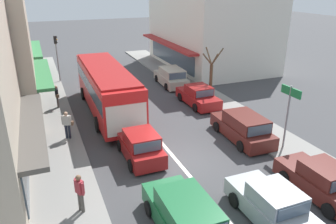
{
  "coord_description": "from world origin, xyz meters",
  "views": [
    {
      "loc": [
        -5.92,
        -13.39,
        8.55
      ],
      "look_at": [
        0.99,
        3.7,
        1.2
      ],
      "focal_mm": 35.0,
      "sensor_mm": 36.0,
      "label": 1
    }
  ],
  "objects_px": {
    "hatchback_behind_bus_mid": "(140,146)",
    "parked_sedan_kerb_third": "(198,96)",
    "wagon_behind_bus_near": "(185,217)",
    "parked_sedan_kerb_front": "(322,182)",
    "sedan_queue_far_back": "(273,206)",
    "pedestrian_with_handbag_near": "(67,123)",
    "pedestrian_far_walker": "(80,191)",
    "parked_wagon_kerb_rear": "(171,77)",
    "traffic_light_downstreet": "(57,51)",
    "parked_wagon_kerb_second": "(243,128)",
    "directional_road_sign": "(289,103)",
    "pedestrian_browsing_midblock": "(57,95)",
    "street_tree_right": "(211,77)",
    "city_bus": "(107,87)"
  },
  "relations": [
    {
      "from": "directional_road_sign",
      "to": "hatchback_behind_bus_mid",
      "type": "bearing_deg",
      "value": 165.76
    },
    {
      "from": "hatchback_behind_bus_mid",
      "to": "street_tree_right",
      "type": "xyz_separation_m",
      "value": [
        7.65,
        6.48,
        1.18
      ]
    },
    {
      "from": "city_bus",
      "to": "wagon_behind_bus_near",
      "type": "height_order",
      "value": "city_bus"
    },
    {
      "from": "parked_wagon_kerb_rear",
      "to": "parked_sedan_kerb_front",
      "type": "bearing_deg",
      "value": -90.7
    },
    {
      "from": "parked_wagon_kerb_rear",
      "to": "directional_road_sign",
      "type": "relative_size",
      "value": 1.27
    },
    {
      "from": "parked_wagon_kerb_rear",
      "to": "parked_wagon_kerb_second",
      "type": "bearing_deg",
      "value": -91.42
    },
    {
      "from": "hatchback_behind_bus_mid",
      "to": "parked_sedan_kerb_third",
      "type": "xyz_separation_m",
      "value": [
        6.38,
        6.05,
        -0.05
      ]
    },
    {
      "from": "wagon_behind_bus_near",
      "to": "city_bus",
      "type": "bearing_deg",
      "value": 89.9
    },
    {
      "from": "sedan_queue_far_back",
      "to": "pedestrian_browsing_midblock",
      "type": "xyz_separation_m",
      "value": [
        -6.56,
        15.45,
        0.4
      ]
    },
    {
      "from": "city_bus",
      "to": "pedestrian_browsing_midblock",
      "type": "relative_size",
      "value": 6.68
    },
    {
      "from": "parked_sedan_kerb_front",
      "to": "sedan_queue_far_back",
      "type": "bearing_deg",
      "value": -169.45
    },
    {
      "from": "traffic_light_downstreet",
      "to": "pedestrian_browsing_midblock",
      "type": "xyz_separation_m",
      "value": [
        -0.74,
        -7.01,
        -1.79
      ]
    },
    {
      "from": "traffic_light_downstreet",
      "to": "pedestrian_with_handbag_near",
      "type": "distance_m",
      "value": 12.59
    },
    {
      "from": "hatchback_behind_bus_mid",
      "to": "sedan_queue_far_back",
      "type": "relative_size",
      "value": 0.88
    },
    {
      "from": "parked_sedan_kerb_front",
      "to": "parked_wagon_kerb_rear",
      "type": "height_order",
      "value": "parked_wagon_kerb_rear"
    },
    {
      "from": "sedan_queue_far_back",
      "to": "parked_wagon_kerb_second",
      "type": "relative_size",
      "value": 0.92
    },
    {
      "from": "traffic_light_downstreet",
      "to": "directional_road_sign",
      "type": "height_order",
      "value": "traffic_light_downstreet"
    },
    {
      "from": "city_bus",
      "to": "parked_sedan_kerb_third",
      "type": "xyz_separation_m",
      "value": [
        6.54,
        -1.0,
        -1.22
      ]
    },
    {
      "from": "sedan_queue_far_back",
      "to": "street_tree_right",
      "type": "relative_size",
      "value": 1.04
    },
    {
      "from": "sedan_queue_far_back",
      "to": "directional_road_sign",
      "type": "xyz_separation_m",
      "value": [
        4.38,
        4.56,
        2.01
      ]
    },
    {
      "from": "hatchback_behind_bus_mid",
      "to": "sedan_queue_far_back",
      "type": "bearing_deg",
      "value": -63.74
    },
    {
      "from": "traffic_light_downstreet",
      "to": "directional_road_sign",
      "type": "relative_size",
      "value": 1.17
    },
    {
      "from": "pedestrian_with_handbag_near",
      "to": "pedestrian_far_walker",
      "type": "bearing_deg",
      "value": -92.11
    },
    {
      "from": "parked_wagon_kerb_second",
      "to": "pedestrian_browsing_midblock",
      "type": "bearing_deg",
      "value": 136.29
    },
    {
      "from": "city_bus",
      "to": "pedestrian_with_handbag_near",
      "type": "bearing_deg",
      "value": -131.2
    },
    {
      "from": "hatchback_behind_bus_mid",
      "to": "parked_wagon_kerb_second",
      "type": "relative_size",
      "value": 0.81
    },
    {
      "from": "pedestrian_far_walker",
      "to": "street_tree_right",
      "type": "bearing_deg",
      "value": 41.38
    },
    {
      "from": "sedan_queue_far_back",
      "to": "parked_wagon_kerb_rear",
      "type": "bearing_deg",
      "value": 79.75
    },
    {
      "from": "sedan_queue_far_back",
      "to": "traffic_light_downstreet",
      "type": "distance_m",
      "value": 23.31
    },
    {
      "from": "city_bus",
      "to": "parked_sedan_kerb_front",
      "type": "height_order",
      "value": "city_bus"
    },
    {
      "from": "city_bus",
      "to": "parked_sedan_kerb_third",
      "type": "height_order",
      "value": "city_bus"
    },
    {
      "from": "parked_sedan_kerb_front",
      "to": "parked_sedan_kerb_third",
      "type": "distance_m",
      "value": 11.97
    },
    {
      "from": "hatchback_behind_bus_mid",
      "to": "parked_sedan_kerb_third",
      "type": "bearing_deg",
      "value": 43.49
    },
    {
      "from": "pedestrian_with_handbag_near",
      "to": "parked_wagon_kerb_second",
      "type": "bearing_deg",
      "value": -21.29
    },
    {
      "from": "parked_sedan_kerb_front",
      "to": "parked_wagon_kerb_rear",
      "type": "distance_m",
      "value": 17.28
    },
    {
      "from": "parked_sedan_kerb_third",
      "to": "city_bus",
      "type": "bearing_deg",
      "value": 171.31
    },
    {
      "from": "pedestrian_browsing_midblock",
      "to": "pedestrian_with_handbag_near",
      "type": "bearing_deg",
      "value": -88.6
    },
    {
      "from": "traffic_light_downstreet",
      "to": "parked_wagon_kerb_rear",
      "type": "bearing_deg",
      "value": -27.08
    },
    {
      "from": "parked_sedan_kerb_third",
      "to": "traffic_light_downstreet",
      "type": "bearing_deg",
      "value": 132.18
    },
    {
      "from": "parked_wagon_kerb_second",
      "to": "parked_sedan_kerb_third",
      "type": "bearing_deg",
      "value": 87.77
    },
    {
      "from": "wagon_behind_bus_near",
      "to": "street_tree_right",
      "type": "relative_size",
      "value": 1.12
    },
    {
      "from": "parked_wagon_kerb_rear",
      "to": "pedestrian_browsing_midblock",
      "type": "relative_size",
      "value": 2.8
    },
    {
      "from": "pedestrian_browsing_midblock",
      "to": "sedan_queue_far_back",
      "type": "bearing_deg",
      "value": -66.99
    },
    {
      "from": "wagon_behind_bus_near",
      "to": "parked_sedan_kerb_front",
      "type": "bearing_deg",
      "value": -0.48
    },
    {
      "from": "parked_wagon_kerb_rear",
      "to": "street_tree_right",
      "type": "distance_m",
      "value": 5.16
    },
    {
      "from": "parked_sedan_kerb_third",
      "to": "street_tree_right",
      "type": "relative_size",
      "value": 1.05
    },
    {
      "from": "pedestrian_far_walker",
      "to": "pedestrian_with_handbag_near",
      "type": "bearing_deg",
      "value": 87.89
    },
    {
      "from": "sedan_queue_far_back",
      "to": "parked_wagon_kerb_rear",
      "type": "distance_m",
      "value": 18.13
    },
    {
      "from": "wagon_behind_bus_near",
      "to": "parked_sedan_kerb_third",
      "type": "relative_size",
      "value": 1.06
    },
    {
      "from": "wagon_behind_bus_near",
      "to": "pedestrian_far_walker",
      "type": "height_order",
      "value": "pedestrian_far_walker"
    }
  ]
}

